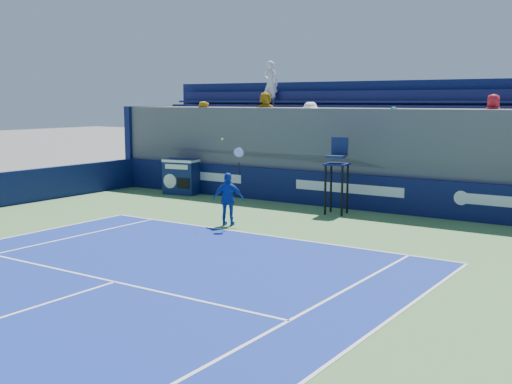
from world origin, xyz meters
The scene contains 5 objects.
back_hoarding centered at (0.00, 17.10, 0.60)m, with size 20.40×0.21×1.20m.
match_clock centered at (-6.92, 16.52, 0.74)m, with size 1.43×0.94×1.40m.
umpire_chair centered at (0.10, 16.00, 1.53)m, with size 0.80×0.80×2.48m.
tennis_player centered at (-1.61, 12.45, 0.80)m, with size 1.02×0.73×2.57m.
stadium_seating centered at (-0.04, 19.14, 1.85)m, with size 21.00×4.05×5.27m.
Camera 1 is at (9.41, -2.41, 3.66)m, focal length 45.00 mm.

